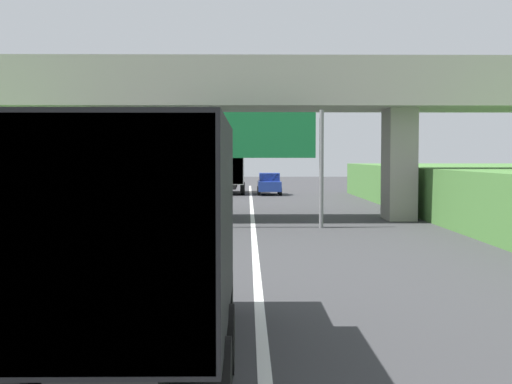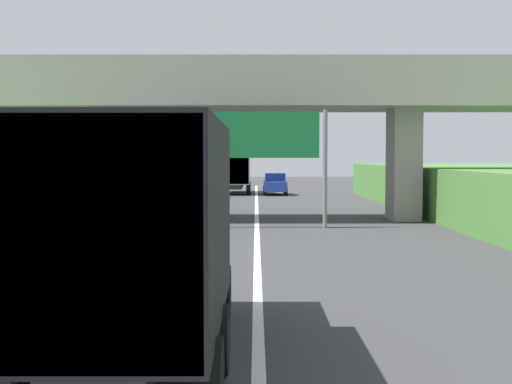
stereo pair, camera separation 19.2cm
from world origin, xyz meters
name	(u,v)px [view 1 (the left image)]	position (x,y,z in m)	size (l,w,h in m)	color
lane_centre_stripe	(254,233)	(0.00, 23.82, 0.00)	(0.20, 87.64, 0.01)	white
overpass_bridge	(253,102)	(0.00, 29.77, 5.57)	(40.00, 4.80, 7.44)	#9E998E
overhead_highway_sign	(253,142)	(0.00, 25.88, 3.60)	(5.88, 0.18, 4.94)	slate
truck_black	(150,229)	(-1.63, 7.23, 1.93)	(2.44, 7.30, 3.44)	black
truck_green	(161,176)	(-4.86, 33.85, 1.93)	(2.44, 7.30, 3.44)	black
truck_orange	(230,170)	(-1.69, 52.89, 1.93)	(2.44, 7.30, 3.44)	black
car_silver	(122,214)	(-4.94, 22.84, 0.86)	(1.86, 4.10, 1.72)	#B2B5B7
car_blue	(269,184)	(1.46, 51.01, 0.86)	(1.86, 4.10, 1.72)	#233D9E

